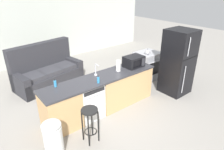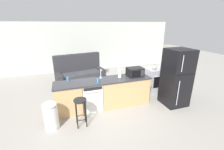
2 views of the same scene
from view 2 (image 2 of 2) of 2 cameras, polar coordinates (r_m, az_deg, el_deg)
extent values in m
plane|color=gray|center=(4.89, -4.65, -11.90)|extent=(24.00, 24.00, 0.00)
cube|color=beige|center=(8.47, -9.88, 10.54)|extent=(10.00, 0.06, 2.60)
cube|color=tan|center=(4.59, -16.21, -8.74)|extent=(0.75, 0.62, 0.86)
cube|color=tan|center=(4.92, 4.64, -6.04)|extent=(1.55, 0.62, 0.86)
cube|color=#333338|center=(4.54, -3.10, -2.04)|extent=(2.94, 0.66, 0.04)
cube|color=brown|center=(4.90, -2.92, -11.24)|extent=(2.86, 0.56, 0.08)
cube|color=white|center=(4.64, -7.81, -7.89)|extent=(0.58, 0.58, 0.84)
cube|color=black|center=(4.23, -7.25, -5.27)|extent=(0.52, 0.01, 0.08)
cylinder|color=#B2B2B7|center=(4.26, -7.16, -6.57)|extent=(0.44, 0.02, 0.02)
cube|color=#A8AAB2|center=(6.06, 15.98, -1.84)|extent=(0.76, 0.64, 0.85)
cube|color=black|center=(5.80, 17.80, -2.53)|extent=(0.53, 0.01, 0.43)
cylinder|color=silver|center=(5.71, 18.16, -0.46)|extent=(0.61, 0.03, 0.03)
cube|color=#B7B7BC|center=(5.92, 16.37, 2.23)|extent=(0.76, 0.64, 0.05)
torus|color=black|center=(5.72, 15.69, 1.91)|extent=(0.16, 0.16, 0.01)
torus|color=black|center=(5.92, 18.45, 2.19)|extent=(0.16, 0.16, 0.01)
torus|color=black|center=(5.93, 14.34, 2.61)|extent=(0.16, 0.16, 0.01)
torus|color=black|center=(6.11, 17.05, 2.86)|extent=(0.16, 0.16, 0.01)
cube|color=black|center=(5.10, 23.29, -0.94)|extent=(0.72, 0.70, 1.80)
cylinder|color=#B2B2B7|center=(4.56, 25.33, 3.91)|extent=(0.02, 0.02, 0.48)
cylinder|color=#B2B2B7|center=(4.84, 23.83, -6.43)|extent=(0.02, 0.02, 0.78)
cube|color=black|center=(4.79, 26.35, 0.14)|extent=(0.68, 0.01, 0.01)
cube|color=black|center=(4.84, 8.73, 1.14)|extent=(0.50, 0.36, 0.28)
cube|color=black|center=(4.67, 9.25, 0.43)|extent=(0.27, 0.01, 0.18)
cube|color=#2D2D33|center=(4.77, 11.55, 0.69)|extent=(0.11, 0.01, 0.21)
cylinder|color=silver|center=(4.65, -4.30, -1.07)|extent=(0.07, 0.07, 0.03)
cylinder|color=silver|center=(4.60, -4.34, 0.62)|extent=(0.02, 0.02, 0.26)
cylinder|color=silver|center=(4.50, -4.17, 1.93)|extent=(0.02, 0.14, 0.02)
cylinder|color=#4C4C51|center=(4.69, 2.96, -0.99)|extent=(0.14, 0.14, 0.01)
cylinder|color=white|center=(4.64, 2.99, 0.65)|extent=(0.11, 0.11, 0.27)
cylinder|color=#338CCC|center=(4.26, -5.43, -2.20)|extent=(0.06, 0.06, 0.14)
cylinder|color=black|center=(4.23, -5.47, -1.09)|extent=(0.02, 0.02, 0.04)
cylinder|color=#338CCC|center=(4.57, -16.50, -1.44)|extent=(0.06, 0.06, 0.14)
cylinder|color=black|center=(4.55, -16.60, -0.40)|extent=(0.02, 0.02, 0.04)
sphere|color=#B2B2B7|center=(5.70, 15.80, 2.79)|extent=(0.17, 0.17, 0.17)
sphere|color=black|center=(5.68, 15.89, 3.71)|extent=(0.03, 0.03, 0.03)
cone|color=#B2B2B7|center=(5.74, 16.49, 3.02)|extent=(0.08, 0.04, 0.06)
cylinder|color=black|center=(3.81, -12.09, -9.41)|extent=(0.32, 0.32, 0.04)
cylinder|color=black|center=(3.90, -13.19, -15.15)|extent=(0.03, 0.03, 0.70)
cylinder|color=black|center=(3.92, -9.83, -14.74)|extent=(0.03, 0.03, 0.70)
cylinder|color=black|center=(4.09, -13.52, -13.44)|extent=(0.03, 0.03, 0.70)
cylinder|color=black|center=(4.10, -10.33, -13.05)|extent=(0.03, 0.03, 0.70)
torus|color=black|center=(4.07, -11.59, -15.62)|extent=(0.25, 0.25, 0.02)
cylinder|color=white|center=(4.12, -22.11, -14.80)|extent=(0.34, 0.34, 0.62)
ellipsoid|color=white|center=(3.94, -22.77, -10.41)|extent=(0.35, 0.35, 0.14)
cube|color=#2D2D33|center=(6.64, -11.77, -1.65)|extent=(2.13, 1.24, 0.42)
cube|color=#2D2D33|center=(6.81, -12.85, 2.57)|extent=(2.01, 0.59, 1.27)
cube|color=#2D2D33|center=(6.43, -19.49, -2.11)|extent=(0.36, 0.92, 0.62)
cube|color=#2D2D33|center=(6.90, -4.70, 0.37)|extent=(0.36, 0.92, 0.62)
cube|color=#3B3B41|center=(6.38, -16.50, -0.32)|extent=(0.66, 0.72, 0.12)
cube|color=#3B3B41|center=(6.51, -11.80, 0.44)|extent=(0.66, 0.72, 0.12)
cube|color=#3B3B41|center=(6.67, -7.30, 1.17)|extent=(0.66, 0.72, 0.12)
camera|label=1|loc=(1.53, -86.91, 15.82)|focal=32.00mm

